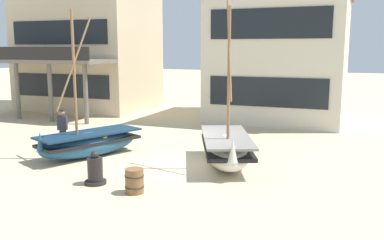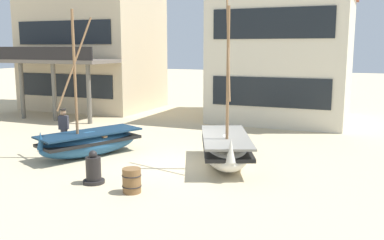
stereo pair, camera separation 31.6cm
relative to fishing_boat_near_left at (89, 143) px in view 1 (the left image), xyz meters
The scene contains 8 objects.
ground_plane 3.68m from the fishing_boat_near_left, ahead, with size 120.00×120.00×0.00m, color #CCB78E.
fishing_boat_near_left is the anchor object (origin of this frame).
fishing_boat_centre_large 5.19m from the fishing_boat_near_left, ahead, with size 2.98×4.34×5.75m.
fisherman_by_hull 1.41m from the fishing_boat_near_left, behind, with size 0.42×0.34×1.68m.
capstan_winch 3.43m from the fishing_boat_near_left, 52.14° to the right, with size 0.65×0.65×1.01m.
wooden_barrel 4.68m from the fishing_boat_near_left, 39.81° to the right, with size 0.56×0.56×0.70m.
harbor_building_main 12.86m from the fishing_boat_near_left, 66.39° to the left, with size 7.34×7.19×6.99m.
harbor_building_annex 14.12m from the fishing_boat_near_left, 124.47° to the left, with size 8.36×8.91×9.82m.
Camera 1 is at (5.69, -13.45, 4.04)m, focal length 40.05 mm.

